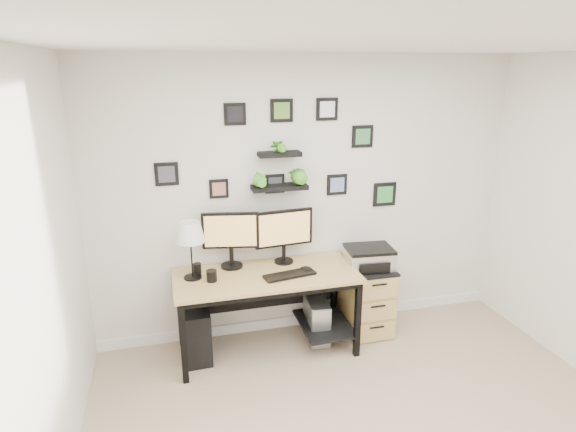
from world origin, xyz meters
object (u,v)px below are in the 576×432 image
object	(u,v)px
monitor_right	(284,232)
pc_tower_grey	(317,319)
desk	(269,285)
monitor_left	(231,236)
mug	(212,276)
printer	(369,257)
pc_tower_black	(196,331)
table_lamp	(190,233)
file_cabinet	(366,298)

from	to	relation	value
monitor_right	pc_tower_grey	distance (m)	0.90
desk	monitor_left	bearing A→B (deg)	148.09
monitor_left	mug	world-z (taller)	monitor_left
printer	pc_tower_black	bearing A→B (deg)	-179.77
pc_tower_grey	printer	size ratio (longest dim) A/B	0.93
desk	monitor_right	bearing A→B (deg)	44.21
desk	pc_tower_black	xyz separation A→B (m)	(-0.66, 0.04, -0.39)
pc_tower_grey	printer	xyz separation A→B (m)	(0.51, 0.02, 0.57)
table_lamp	pc_tower_black	xyz separation A→B (m)	(-0.00, -0.00, -0.91)
monitor_left	pc_tower_grey	size ratio (longest dim) A/B	1.21
file_cabinet	printer	distance (m)	0.43
monitor_left	pc_tower_grey	bearing A→B (deg)	-12.17
table_lamp	printer	world-z (taller)	table_lamp
pc_tower_grey	printer	world-z (taller)	printer
monitor_right	pc_tower_grey	world-z (taller)	monitor_right
pc_tower_black	file_cabinet	xyz separation A→B (m)	(1.63, 0.02, 0.09)
desk	monitor_left	xyz separation A→B (m)	(-0.30, 0.19, 0.42)
monitor_right	table_lamp	size ratio (longest dim) A/B	1.08
desk	pc_tower_grey	size ratio (longest dim) A/B	3.76
desk	table_lamp	xyz separation A→B (m)	(-0.66, 0.04, 0.53)
pc_tower_black	pc_tower_grey	distance (m)	1.12
pc_tower_grey	printer	bearing A→B (deg)	2.29
mug	printer	distance (m)	1.48
desk	pc_tower_grey	bearing A→B (deg)	3.15
file_cabinet	printer	xyz separation A→B (m)	(0.00, -0.01, 0.43)
monitor_left	monitor_right	bearing A→B (deg)	-1.77
desk	pc_tower_grey	xyz separation A→B (m)	(0.46, 0.03, -0.42)
mug	printer	xyz separation A→B (m)	(1.48, 0.11, -0.03)
desk	monitor_left	world-z (taller)	monitor_left
monitor_left	table_lamp	xyz separation A→B (m)	(-0.36, -0.15, 0.10)
monitor_left	mug	distance (m)	0.41
table_lamp	printer	size ratio (longest dim) A/B	1.11
monitor_right	file_cabinet	size ratio (longest dim) A/B	0.81
pc_tower_grey	file_cabinet	bearing A→B (deg)	3.69
desk	printer	xyz separation A→B (m)	(0.97, 0.05, 0.14)
pc_tower_black	desk	bearing A→B (deg)	-5.60
monitor_left	monitor_right	size ratio (longest dim) A/B	0.95
monitor_left	printer	size ratio (longest dim) A/B	1.13
pc_tower_black	printer	xyz separation A→B (m)	(1.63, 0.01, 0.53)
pc_tower_black	printer	size ratio (longest dim) A/B	1.06
table_lamp	pc_tower_grey	world-z (taller)	table_lamp
desk	mug	world-z (taller)	mug
desk	printer	size ratio (longest dim) A/B	3.50
printer	file_cabinet	bearing A→B (deg)	93.54
monitor_left	pc_tower_black	bearing A→B (deg)	-157.24
desk	pc_tower_black	world-z (taller)	desk
monitor_left	printer	bearing A→B (deg)	-6.42
table_lamp	printer	xyz separation A→B (m)	(1.63, 0.00, -0.39)
desk	pc_tower_black	size ratio (longest dim) A/B	3.32
monitor_left	mug	size ratio (longest dim) A/B	5.21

